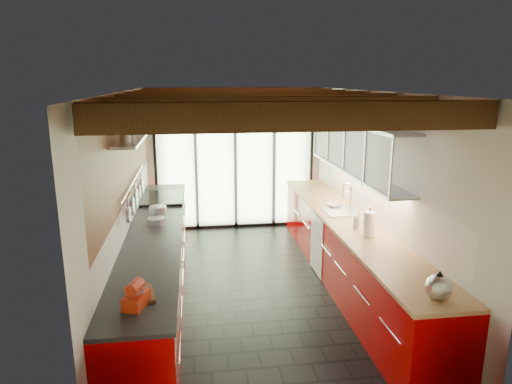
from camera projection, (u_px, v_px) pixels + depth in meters
ground at (255, 289)px, 6.12m from camera, size 5.50×5.50×0.00m
room_shell at (255, 169)px, 5.73m from camera, size 5.50×5.50×5.50m
ceiling_beams at (251, 102)px, 5.89m from camera, size 3.14×5.06×4.90m
glass_door at (235, 140)px, 8.31m from camera, size 2.95×0.10×2.90m
left_counter at (157, 263)px, 5.84m from camera, size 0.68×5.00×0.92m
range_stove at (163, 227)px, 7.23m from camera, size 0.66×0.90×0.97m
right_counter at (348, 252)px, 6.19m from camera, size 0.68×5.00×0.92m
sink_assembly at (341, 209)px, 6.45m from camera, size 0.45×0.52×0.43m
upper_cabinets_right at (357, 147)px, 6.16m from camera, size 0.34×3.00×3.00m
left_wall_fixtures at (136, 154)px, 5.66m from camera, size 0.28×2.60×0.96m
stand_mixer at (136, 296)px, 3.76m from camera, size 0.22×0.29×0.23m
pot_large at (158, 211)px, 6.22m from camera, size 0.24×0.24×0.14m
pot_small at (156, 221)px, 5.89m from camera, size 0.22×0.22×0.09m
cutting_board at (139, 295)px, 3.95m from camera, size 0.31×0.38×0.03m
kettle at (439, 286)px, 3.88m from camera, size 0.28×0.31×0.27m
paper_towel at (369, 225)px, 5.38m from camera, size 0.15×0.15×0.37m
soap_bottle at (359, 220)px, 5.72m from camera, size 0.13×0.13×0.21m
bowl at (335, 205)px, 6.69m from camera, size 0.23×0.23×0.05m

